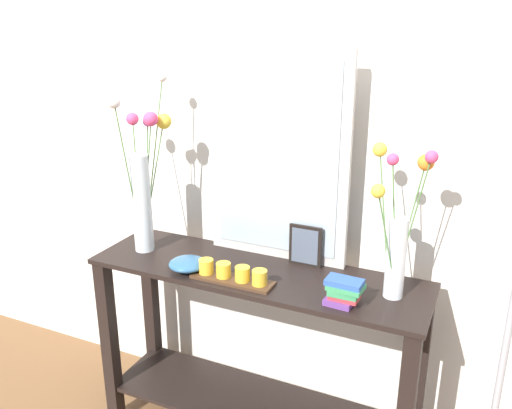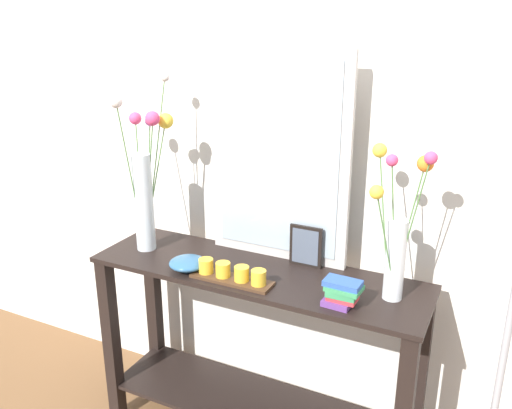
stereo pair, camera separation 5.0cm
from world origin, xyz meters
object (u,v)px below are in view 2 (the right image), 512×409
object	(u,v)px
tall_vase_left	(145,182)
vase_right	(397,234)
mirror_leaning	(279,158)
picture_frame_small	(306,246)
console_table	(256,343)
decorative_bowl	(188,263)
book_stack	(342,292)
candle_tray	(232,274)

from	to	relation	value
tall_vase_left	vase_right	size ratio (longest dim) A/B	1.35
mirror_leaning	picture_frame_small	bearing A→B (deg)	-14.84
tall_vase_left	mirror_leaning	bearing A→B (deg)	17.41
console_table	vase_right	size ratio (longest dim) A/B	2.48
console_table	decorative_bowl	world-z (taller)	decorative_bowl
console_table	picture_frame_small	bearing A→B (deg)	39.08
mirror_leaning	decorative_bowl	world-z (taller)	mirror_leaning
vase_right	book_stack	bearing A→B (deg)	-138.63
console_table	book_stack	bearing A→B (deg)	-15.81
tall_vase_left	picture_frame_small	world-z (taller)	tall_vase_left
vase_right	candle_tray	distance (m)	0.62
tall_vase_left	decorative_bowl	size ratio (longest dim) A/B	5.01
book_stack	tall_vase_left	bearing A→B (deg)	173.26
mirror_leaning	console_table	bearing A→B (deg)	-96.20
vase_right	candle_tray	world-z (taller)	vase_right
picture_frame_small	decorative_bowl	size ratio (longest dim) A/B	1.15
tall_vase_left	candle_tray	xyz separation A→B (m)	(0.47, -0.12, -0.27)
candle_tray	decorative_bowl	distance (m)	0.20
tall_vase_left	candle_tray	distance (m)	0.55
tall_vase_left	book_stack	world-z (taller)	tall_vase_left
mirror_leaning	decorative_bowl	xyz separation A→B (m)	(-0.26, -0.27, -0.39)
vase_right	candle_tray	bearing A→B (deg)	-166.34
vase_right	candle_tray	xyz separation A→B (m)	(-0.56, -0.14, -0.21)
mirror_leaning	decorative_bowl	distance (m)	0.54
picture_frame_small	decorative_bowl	xyz separation A→B (m)	(-0.40, -0.24, -0.05)
console_table	mirror_leaning	bearing A→B (deg)	83.80
candle_tray	mirror_leaning	bearing A→B (deg)	78.08
vase_right	decorative_bowl	distance (m)	0.80
mirror_leaning	book_stack	world-z (taller)	mirror_leaning
candle_tray	console_table	bearing A→B (deg)	70.67
decorative_bowl	candle_tray	bearing A→B (deg)	-1.99
candle_tray	decorative_bowl	bearing A→B (deg)	178.01
mirror_leaning	tall_vase_left	bearing A→B (deg)	-162.59
mirror_leaning	tall_vase_left	world-z (taller)	mirror_leaning
vase_right	decorative_bowl	bearing A→B (deg)	-170.32
decorative_bowl	book_stack	distance (m)	0.62
picture_frame_small	book_stack	distance (m)	0.33
tall_vase_left	decorative_bowl	xyz separation A→B (m)	(0.27, -0.11, -0.27)
picture_frame_small	book_stack	size ratio (longest dim) A/B	1.27
vase_right	book_stack	size ratio (longest dim) A/B	4.10
candle_tray	decorative_bowl	world-z (taller)	candle_tray
vase_right	decorative_bowl	size ratio (longest dim) A/B	3.71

